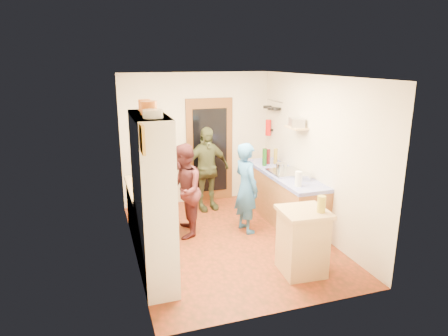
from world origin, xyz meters
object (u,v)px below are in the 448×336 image
person_back (207,169)px  island_base (302,243)px  hutch_body (153,201)px  right_counter_base (283,198)px  person_left (185,190)px  person_hob (248,188)px

person_back → island_base: bearing=-86.5°
hutch_body → person_back: bearing=59.3°
hutch_body → right_counter_base: hutch_body is taller
island_base → person_back: bearing=101.9°
island_base → person_left: bearing=125.7°
island_base → person_hob: bearing=97.3°
hutch_body → person_left: size_ratio=1.42×
person_hob → person_left: bearing=68.1°
island_base → person_left: 2.13m
right_counter_base → person_back: 1.55m
hutch_body → person_hob: (1.72, 1.05, -0.33)m
right_counter_base → person_back: size_ratio=1.36×
person_left → person_back: bearing=159.6°
person_hob → hutch_body: bearing=110.2°
person_back → right_counter_base: bearing=-48.0°
person_hob → island_base: bearing=176.0°
hutch_body → island_base: 2.08m
hutch_body → person_left: (0.69, 1.25, -0.33)m
island_base → person_back: 2.80m
island_base → person_hob: size_ratio=0.56×
right_counter_base → person_hob: size_ratio=1.44×
island_base → person_back: person_back is taller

